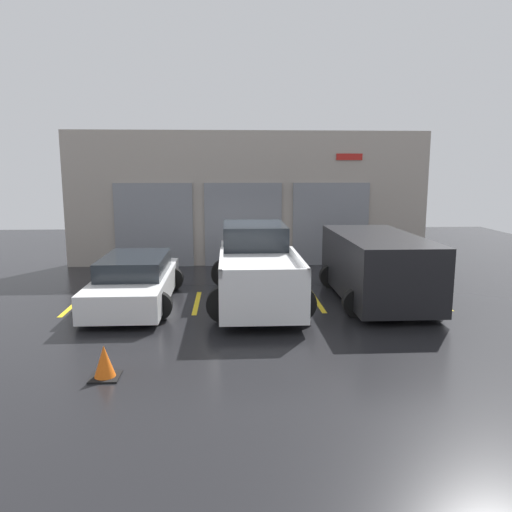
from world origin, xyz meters
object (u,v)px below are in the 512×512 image
at_px(sedan_white, 135,281).
at_px(sedan_side, 377,265).
at_px(traffic_cone, 104,363).
at_px(pickup_truck, 256,266).

distance_m(sedan_white, sedan_side, 6.12).
height_order(sedan_white, traffic_cone, sedan_white).
xyz_separation_m(pickup_truck, sedan_white, (-3.06, -0.26, -0.29)).
bearing_deg(sedan_white, sedan_side, -0.21).
bearing_deg(pickup_truck, sedan_side, -5.21).
height_order(pickup_truck, sedan_white, pickup_truck).
distance_m(pickup_truck, sedan_white, 3.08).
height_order(sedan_side, traffic_cone, sedan_side).
bearing_deg(traffic_cone, pickup_truck, 60.43).
distance_m(sedan_white, traffic_cone, 4.59).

